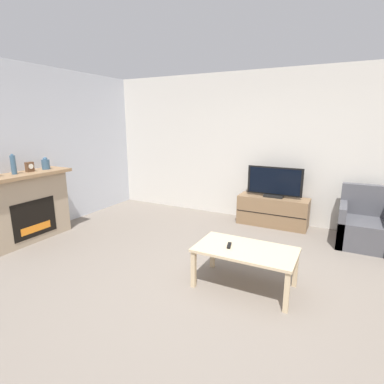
{
  "coord_description": "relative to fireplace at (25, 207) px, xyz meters",
  "views": [
    {
      "loc": [
        1.1,
        -2.58,
        1.83
      ],
      "look_at": [
        -0.78,
        1.06,
        0.85
      ],
      "focal_mm": 28.0,
      "sensor_mm": 36.0,
      "label": 1
    }
  ],
  "objects": [
    {
      "name": "mantel_clock",
      "position": [
        0.02,
        0.14,
        0.6
      ],
      "size": [
        0.08,
        0.11,
        0.15
      ],
      "color": "brown",
      "rests_on": "fireplace"
    },
    {
      "name": "coffee_table",
      "position": [
        3.41,
        0.24,
        -0.14
      ],
      "size": [
        1.09,
        0.61,
        0.46
      ],
      "color": "#CCB289",
      "rests_on": "ground"
    },
    {
      "name": "mantel_vase_right",
      "position": [
        0.02,
        0.42,
        0.61
      ],
      "size": [
        0.12,
        0.12,
        0.2
      ],
      "color": "#385670",
      "rests_on": "fireplace"
    },
    {
      "name": "fireplace",
      "position": [
        0.0,
        0.0,
        0.0
      ],
      "size": [
        0.51,
        1.4,
        1.07
      ],
      "color": "tan",
      "rests_on": "ground"
    },
    {
      "name": "remote",
      "position": [
        3.23,
        0.22,
        -0.07
      ],
      "size": [
        0.08,
        0.16,
        0.02
      ],
      "rotation": [
        0.0,
        0.0,
        0.25
      ],
      "color": "black",
      "rests_on": "coffee_table"
    },
    {
      "name": "mantel_vase_centre_left",
      "position": [
        0.02,
        -0.1,
        0.67
      ],
      "size": [
        0.07,
        0.07,
        0.3
      ],
      "color": "#385670",
      "rests_on": "fireplace"
    },
    {
      "name": "ground_plane",
      "position": [
        3.19,
        -0.16,
        -0.54
      ],
      "size": [
        24.0,
        24.0,
        0.0
      ],
      "primitive_type": "plane",
      "color": "slate"
    },
    {
      "name": "tv",
      "position": [
        3.23,
        2.45,
        0.22
      ],
      "size": [
        0.95,
        0.18,
        0.53
      ],
      "color": "black",
      "rests_on": "tv_stand"
    },
    {
      "name": "wall_back",
      "position": [
        3.19,
        2.73,
        0.81
      ],
      "size": [
        12.0,
        0.06,
        2.7
      ],
      "color": "beige",
      "rests_on": "ground"
    },
    {
      "name": "tv_stand",
      "position": [
        3.23,
        2.45,
        -0.28
      ],
      "size": [
        1.21,
        0.42,
        0.52
      ],
      "color": "brown",
      "rests_on": "ground"
    },
    {
      "name": "armchair",
      "position": [
        4.63,
        2.21,
        -0.26
      ],
      "size": [
        0.7,
        0.76,
        0.87
      ],
      "color": "#4C4C51",
      "rests_on": "ground"
    }
  ]
}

